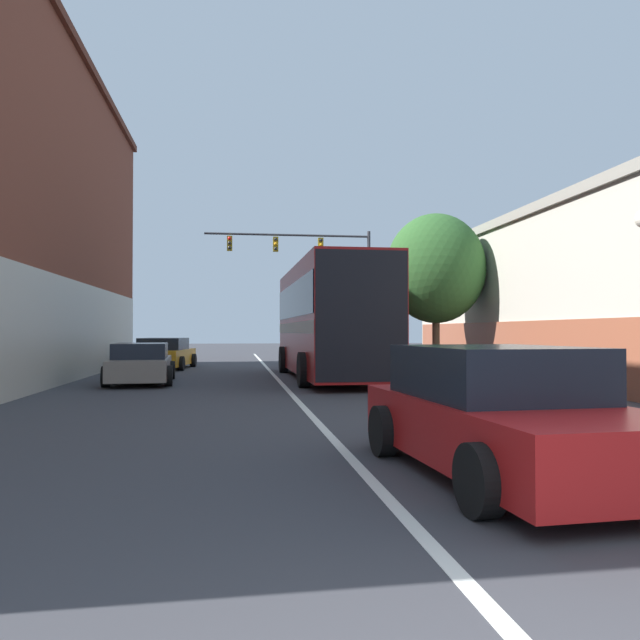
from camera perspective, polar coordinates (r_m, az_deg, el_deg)
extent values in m
cube|color=silver|center=(19.77, -3.71, -5.62)|extent=(0.14, 48.14, 0.01)
cube|color=#B7B2A3|center=(18.70, -23.76, -0.90)|extent=(0.24, 28.21, 3.20)
cube|color=#995138|center=(17.36, 23.34, -3.04)|extent=(0.24, 27.41, 1.90)
cube|color=maroon|center=(20.91, 0.84, 0.04)|extent=(2.54, 10.37, 3.50)
cube|color=black|center=(20.93, 0.84, 1.77)|extent=(2.59, 10.16, 1.12)
cube|color=beige|center=(20.91, 0.84, -0.73)|extent=(2.58, 10.27, 0.35)
cube|color=black|center=(15.85, 3.85, 0.39)|extent=(2.40, 0.08, 3.36)
cylinder|color=black|center=(23.96, -3.36, -3.63)|extent=(0.31, 1.00, 1.00)
cylinder|color=black|center=(24.31, 2.54, -3.59)|extent=(0.31, 1.00, 1.00)
cylinder|color=black|center=(17.59, -1.50, -4.57)|extent=(0.31, 1.00, 1.00)
cylinder|color=black|center=(18.06, 6.44, -4.47)|extent=(0.31, 1.00, 1.00)
cube|color=red|center=(7.18, 16.52, -9.63)|extent=(2.13, 4.43, 0.66)
cube|color=black|center=(7.34, 15.53, -4.59)|extent=(1.84, 2.35, 0.58)
cylinder|color=black|center=(8.06, 5.82, -10.04)|extent=(0.26, 0.65, 0.64)
cylinder|color=black|center=(8.82, 17.88, -9.22)|extent=(0.26, 0.65, 0.64)
cylinder|color=black|center=(5.61, 14.38, -14.00)|extent=(0.26, 0.65, 0.64)
cube|color=slate|center=(19.89, -16.02, -4.22)|extent=(1.94, 4.55, 0.60)
cube|color=black|center=(19.64, -16.07, -2.72)|extent=(1.67, 2.41, 0.46)
cylinder|color=black|center=(21.35, -18.05, -4.43)|extent=(0.26, 0.61, 0.60)
cylinder|color=black|center=(21.23, -13.42, -4.47)|extent=(0.26, 0.61, 0.60)
cylinder|color=black|center=(18.61, -19.00, -4.93)|extent=(0.26, 0.61, 0.60)
cylinder|color=black|center=(18.47, -13.68, -4.99)|extent=(0.26, 0.61, 0.60)
cube|color=orange|center=(27.21, -14.00, -3.32)|extent=(2.33, 4.61, 0.65)
cube|color=black|center=(26.97, -14.09, -2.13)|extent=(1.94, 2.48, 0.49)
cylinder|color=black|center=(28.77, -15.26, -3.58)|extent=(0.28, 0.60, 0.58)
cylinder|color=black|center=(28.38, -11.51, -3.63)|extent=(0.28, 0.60, 0.58)
cylinder|color=black|center=(26.11, -16.70, -3.83)|extent=(0.28, 0.60, 0.58)
cylinder|color=black|center=(25.68, -12.58, -3.90)|extent=(0.28, 0.60, 0.58)
cylinder|color=#333338|center=(34.59, 4.49, 2.25)|extent=(0.18, 0.18, 7.13)
cylinder|color=#333338|center=(34.25, -2.94, 7.77)|extent=(8.98, 0.12, 0.12)
cube|color=#9E8419|center=(34.38, 0.06, 6.86)|extent=(0.28, 0.24, 0.80)
sphere|color=black|center=(34.27, 0.10, 7.30)|extent=(0.18, 0.18, 0.18)
sphere|color=orange|center=(34.23, 0.10, 6.89)|extent=(0.18, 0.18, 0.18)
sphere|color=black|center=(34.20, 0.10, 6.48)|extent=(0.18, 0.18, 0.18)
cube|color=#9E8419|center=(34.13, -4.08, 6.92)|extent=(0.28, 0.24, 0.80)
sphere|color=black|center=(34.01, -4.06, 7.37)|extent=(0.18, 0.18, 0.18)
sphere|color=orange|center=(33.98, -4.06, 6.96)|extent=(0.18, 0.18, 0.18)
sphere|color=black|center=(33.94, -4.06, 6.54)|extent=(0.18, 0.18, 0.18)
cube|color=#9E8419|center=(34.05, -8.26, 6.95)|extent=(0.28, 0.24, 0.80)
sphere|color=red|center=(33.94, -8.26, 7.40)|extent=(0.18, 0.18, 0.18)
sphere|color=black|center=(33.90, -8.26, 6.98)|extent=(0.18, 0.18, 0.18)
sphere|color=black|center=(33.87, -8.27, 6.57)|extent=(0.18, 0.18, 0.18)
cylinder|color=brown|center=(22.81, 10.56, -2.08)|extent=(0.27, 0.27, 2.32)
ellipsoid|color=#2D5B28|center=(22.92, 10.54, 4.66)|extent=(3.60, 3.24, 3.95)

